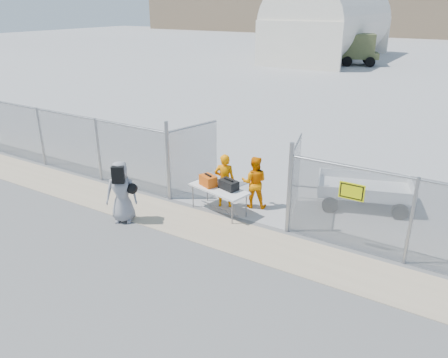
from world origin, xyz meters
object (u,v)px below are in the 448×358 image
Objects in this scene: folding_table at (219,200)px; utility_trailer at (364,192)px; security_worker_left at (225,181)px; security_worker_right at (254,182)px; visitor at (122,192)px.

utility_trailer is (3.48, 2.71, 0.05)m from folding_table.
utility_trailer is at bearing 49.92° from folding_table.
security_worker_right is (0.76, 0.44, -0.03)m from security_worker_left.
security_worker_right is 0.45× the size of utility_trailer.
utility_trailer is (3.54, 2.29, -0.40)m from security_worker_left.
security_worker_right is at bearing 62.43° from folding_table.
folding_table is 0.51× the size of utility_trailer.
folding_table is at bearing 73.90° from security_worker_left.
security_worker_right is at bearing -164.26° from utility_trailer.
security_worker_left is 0.47× the size of utility_trailer.
folding_table is 0.62m from security_worker_left.
security_worker_right is 3.36m from utility_trailer.
security_worker_left reaches higher than utility_trailer.
utility_trailer is (5.49, 4.57, -0.45)m from visitor.
folding_table is at bearing 27.82° from security_worker_right.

